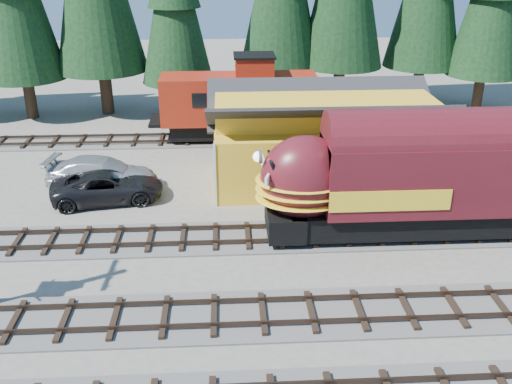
{
  "coord_description": "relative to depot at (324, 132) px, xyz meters",
  "views": [
    {
      "loc": [
        -5.42,
        -19.25,
        12.84
      ],
      "look_at": [
        -4.11,
        4.0,
        2.34
      ],
      "focal_mm": 40.0,
      "sensor_mm": 36.0,
      "label": 1
    }
  ],
  "objects": [
    {
      "name": "ground",
      "position": [
        0.0,
        -10.5,
        -2.96
      ],
      "size": [
        120.0,
        120.0,
        0.0
      ],
      "primitive_type": "plane",
      "color": "#6B665B",
      "rests_on": "ground"
    },
    {
      "name": "pickup_truck_a",
      "position": [
        -11.67,
        -1.98,
        -2.16
      ],
      "size": [
        6.1,
        3.55,
        1.6
      ],
      "primitive_type": "imported",
      "rotation": [
        0.0,
        0.0,
        1.73
      ],
      "color": "black",
      "rests_on": "ground"
    },
    {
      "name": "pickup_truck_b",
      "position": [
        -12.24,
        -0.37,
        -2.08
      ],
      "size": [
        6.38,
        3.38,
        1.76
      ],
      "primitive_type": "imported",
      "rotation": [
        0.0,
        0.0,
        1.42
      ],
      "color": "#9FA0A6",
      "rests_on": "ground"
    },
    {
      "name": "locomotive",
      "position": [
        4.02,
        -6.5,
        -0.29
      ],
      "size": [
        16.9,
        3.36,
        4.6
      ],
      "color": "black",
      "rests_on": "ground"
    },
    {
      "name": "depot",
      "position": [
        0.0,
        0.0,
        0.0
      ],
      "size": [
        12.8,
        7.0,
        5.3
      ],
      "color": "gold",
      "rests_on": "ground"
    },
    {
      "name": "track_spur",
      "position": [
        -10.0,
        7.5,
        -2.9
      ],
      "size": [
        32.0,
        3.2,
        0.33
      ],
      "color": "#4C4947",
      "rests_on": "ground"
    },
    {
      "name": "caboose",
      "position": [
        -4.41,
        7.5,
        -0.31
      ],
      "size": [
        10.31,
        2.99,
        5.36
      ],
      "color": "black",
      "rests_on": "ground"
    }
  ]
}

